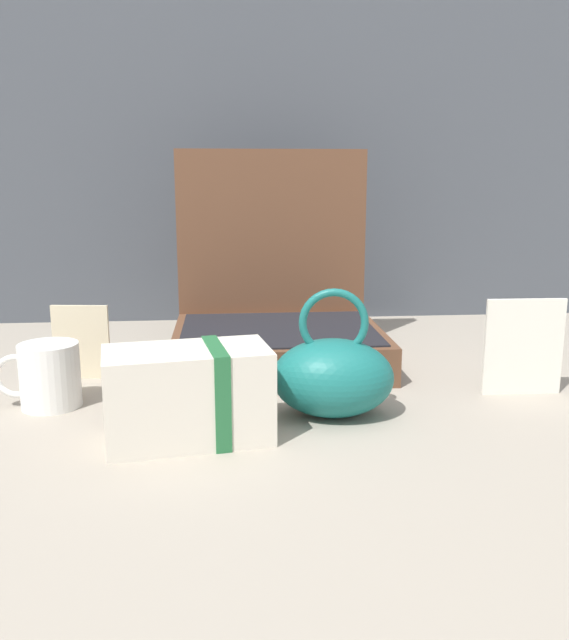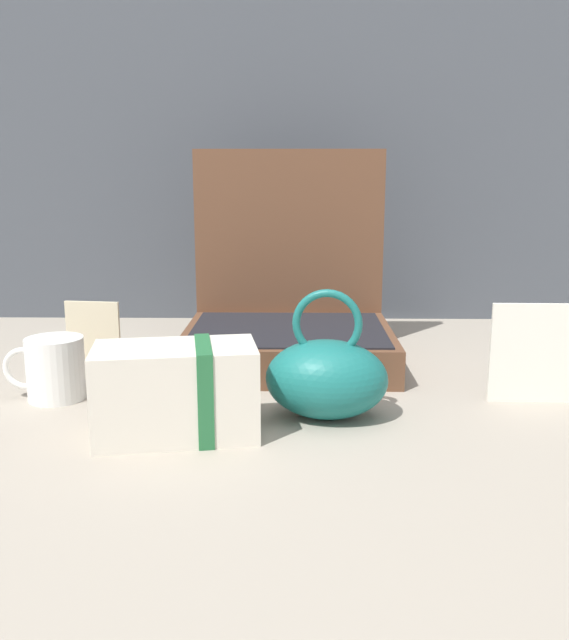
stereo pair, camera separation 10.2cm
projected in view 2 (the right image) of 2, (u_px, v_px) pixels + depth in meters
name	position (u px, v px, depth m)	size (l,w,h in m)	color
ground_plane	(282.00, 391.00, 1.06)	(6.00, 6.00, 0.00)	#9E9384
back_wall	(287.00, 6.00, 1.48)	(3.20, 0.06, 1.40)	#474C54
open_suitcase	(288.00, 314.00, 1.25)	(0.37, 0.33, 0.38)	brown
teal_pouch_handbag	(326.00, 377.00, 0.94)	(0.19, 0.15, 0.18)	#196B66
cream_toiletry_bag	(179.00, 391.00, 0.87)	(0.22, 0.14, 0.12)	silver
coffee_mug	(54.00, 368.00, 1.02)	(0.12, 0.09, 0.10)	white
info_card_left	(532.00, 353.00, 1.00)	(0.12, 0.01, 0.15)	white
poster_card_right	(93.00, 337.00, 1.15)	(0.10, 0.01, 0.12)	beige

